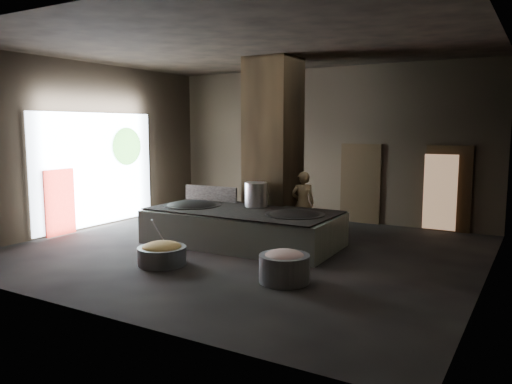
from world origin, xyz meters
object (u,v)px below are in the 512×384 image
Objects in this scene: hearth_platform at (242,228)px; stock_pot at (256,195)px; wok_left at (192,208)px; meat_basin at (284,268)px; veg_basin at (162,256)px; wok_right at (295,218)px; cook at (303,204)px.

stock_pot reaches higher than hearth_platform.
meat_basin is at bearing -29.33° from wok_left.
hearth_platform is at bearing 136.28° from meat_basin.
stock_pot is 0.60× the size of veg_basin.
stock_pot is (-1.30, 0.50, 0.38)m from wok_right.
hearth_platform is 1.83m from cook.
cook is (-0.52, 1.52, 0.08)m from wok_right.
cook reaches higher than wok_left.
cook is 1.81× the size of meat_basin.
wok_right is 1.44m from stock_pot.
hearth_platform is at bearing 1.97° from wok_left.
stock_pot is 1.32m from cook.
stock_pot is (1.50, 0.60, 0.38)m from wok_left.
meat_basin reaches higher than veg_basin.
stock_pot is 3.07m from veg_basin.
wok_left is 2.80m from cook.
stock_pot is 3.52m from meat_basin.
cook is 3.95m from meat_basin.
cook reaches higher than wok_right.
meat_basin is at bearing 4.93° from veg_basin.
wok_right is at bearing 2.05° from wok_left.
stock_pot reaches higher than wok_right.
wok_left is (-1.45, -0.05, 0.36)m from hearth_platform.
stock_pot is at bearing 128.99° from meat_basin.
wok_left is 1.56× the size of meat_basin.
cook reaches higher than hearth_platform.
stock_pot is (0.05, 0.55, 0.74)m from hearth_platform.
stock_pot reaches higher than wok_left.
cook is at bearing 52.38° from stock_pot.
wok_right is at bearing -0.01° from hearth_platform.
hearth_platform reaches higher than meat_basin.
veg_basin is (-0.52, -2.88, -0.95)m from stock_pot.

